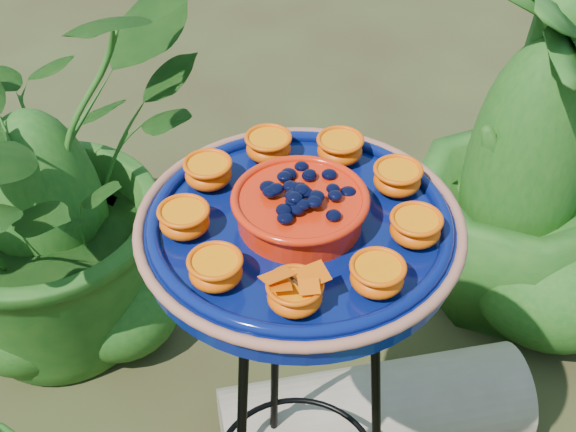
# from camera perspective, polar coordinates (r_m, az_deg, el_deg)

# --- Properties ---
(tripod_stand) EXTENTS (0.38, 0.38, 0.85)m
(tripod_stand) POSITION_cam_1_polar(r_m,az_deg,el_deg) (1.36, 0.70, -12.44)
(tripod_stand) COLOR black
(tripod_stand) RESTS_ON ground
(feeder_dish) EXTENTS (0.53, 0.53, 0.10)m
(feeder_dish) POSITION_cam_1_polar(r_m,az_deg,el_deg) (1.09, 0.85, -0.53)
(feeder_dish) COLOR #06114F
(feeder_dish) RESTS_ON tripod_stand
(driftwood_log) EXTENTS (0.70, 0.34, 0.22)m
(driftwood_log) POSITION_cam_1_polar(r_m,az_deg,el_deg) (1.84, 6.11, -13.87)
(driftwood_log) COLOR gray
(driftwood_log) RESTS_ON ground
(shrub_back_left) EXTENTS (1.12, 1.15, 0.97)m
(shrub_back_left) POSITION_cam_1_polar(r_m,az_deg,el_deg) (1.93, -17.45, 3.03)
(shrub_back_left) COLOR #174A13
(shrub_back_left) RESTS_ON ground
(shrub_back_right) EXTENTS (0.58, 0.58, 0.94)m
(shrub_back_right) POSITION_cam_1_polar(r_m,az_deg,el_deg) (2.01, 16.66, 4.36)
(shrub_back_right) COLOR #174A13
(shrub_back_right) RESTS_ON ground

